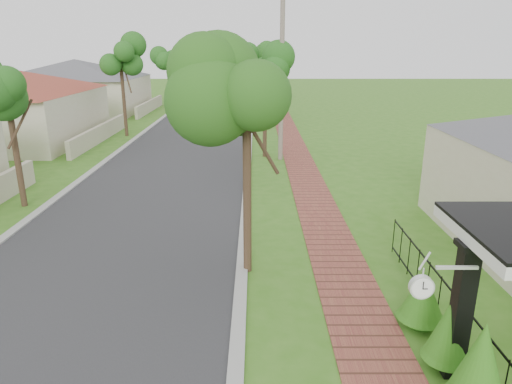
% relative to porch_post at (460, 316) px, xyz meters
% --- Properties ---
extents(ground, '(160.00, 160.00, 0.00)m').
position_rel_porch_post_xyz_m(ground, '(-4.55, 1.00, -1.12)').
color(ground, '#366D1A').
rests_on(ground, ground).
extents(road, '(7.00, 120.00, 0.02)m').
position_rel_porch_post_xyz_m(road, '(-7.55, 21.00, -1.12)').
color(road, '#28282B').
rests_on(road, ground).
extents(kerb_right, '(0.30, 120.00, 0.10)m').
position_rel_porch_post_xyz_m(kerb_right, '(-3.90, 21.00, -1.12)').
color(kerb_right, '#9E9E99').
rests_on(kerb_right, ground).
extents(kerb_left, '(0.30, 120.00, 0.10)m').
position_rel_porch_post_xyz_m(kerb_left, '(-11.20, 21.00, -1.12)').
color(kerb_left, '#9E9E99').
rests_on(kerb_left, ground).
extents(sidewalk, '(1.50, 120.00, 0.03)m').
position_rel_porch_post_xyz_m(sidewalk, '(-1.30, 21.00, -1.12)').
color(sidewalk, brown).
rests_on(sidewalk, ground).
extents(porch_post, '(0.48, 0.48, 2.52)m').
position_rel_porch_post_xyz_m(porch_post, '(0.00, 0.00, 0.00)').
color(porch_post, black).
rests_on(porch_post, ground).
extents(picket_fence, '(0.03, 8.02, 1.00)m').
position_rel_porch_post_xyz_m(picket_fence, '(0.35, 1.00, -0.59)').
color(picket_fence, black).
rests_on(picket_fence, ground).
extents(street_trees, '(10.70, 37.65, 5.89)m').
position_rel_porch_post_xyz_m(street_trees, '(-7.42, 27.84, 3.42)').
color(street_trees, '#382619').
rests_on(street_trees, ground).
extents(hedge_row, '(0.86, 3.29, 1.77)m').
position_rel_porch_post_xyz_m(hedge_row, '(-0.10, 0.11, -0.43)').
color(hedge_row, '#1A5B12').
rests_on(hedge_row, ground).
extents(far_house_grey, '(15.56, 15.56, 4.60)m').
position_rel_porch_post_xyz_m(far_house_grey, '(-19.52, 35.00, 1.22)').
color(far_house_grey, beige).
rests_on(far_house_grey, ground).
extents(parked_car_red, '(1.91, 4.57, 1.54)m').
position_rel_porch_post_xyz_m(parked_car_red, '(-5.15, 32.16, -0.35)').
color(parked_car_red, maroon).
rests_on(parked_car_red, ground).
extents(parked_car_white, '(1.75, 4.81, 1.58)m').
position_rel_porch_post_xyz_m(parked_car_white, '(-4.15, 31.50, -0.33)').
color(parked_car_white, white).
rests_on(parked_car_white, ground).
extents(near_tree, '(2.16, 2.16, 5.54)m').
position_rel_porch_post_xyz_m(near_tree, '(-3.75, 3.89, 3.29)').
color(near_tree, '#382619').
rests_on(near_tree, ground).
extents(utility_pole, '(1.20, 0.24, 8.90)m').
position_rel_porch_post_xyz_m(utility_pole, '(-2.25, 16.32, 3.39)').
color(utility_pole, gray).
rests_on(utility_pole, ground).
extents(station_clock, '(1.05, 0.13, 0.57)m').
position_rel_porch_post_xyz_m(station_clock, '(-0.86, -0.40, 0.83)').
color(station_clock, silver).
rests_on(station_clock, ground).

